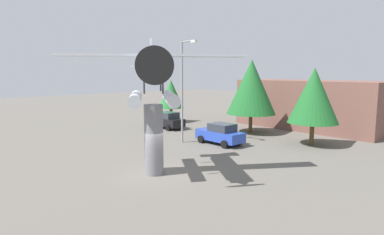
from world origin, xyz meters
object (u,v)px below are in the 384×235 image
at_px(display_pedestal, 154,140).
at_px(streetlight_primary, 183,85).
at_px(floatplane_monument, 153,75).
at_px(tree_east, 251,87).
at_px(tree_center_back, 314,96).
at_px(tree_west, 171,94).
at_px(storefront_building, 311,104).
at_px(car_mid_blue, 220,134).
at_px(car_near_black, 167,120).

height_order(display_pedestal, streetlight_primary, streetlight_primary).
bearing_deg(floatplane_monument, streetlight_primary, 162.12).
height_order(tree_east, tree_center_back, tree_east).
distance_m(display_pedestal, tree_west, 20.30).
distance_m(display_pedestal, storefront_building, 22.10).
bearing_deg(car_mid_blue, storefront_building, -93.96).
distance_m(car_mid_blue, storefront_building, 13.30).
distance_m(car_mid_blue, tree_center_back, 8.18).
relative_size(display_pedestal, streetlight_primary, 0.48).
height_order(floatplane_monument, tree_east, floatplane_monument).
xyz_separation_m(display_pedestal, streetlight_primary, (-5.42, 6.91, 2.86)).
distance_m(car_mid_blue, tree_east, 7.27).
xyz_separation_m(display_pedestal, tree_west, (-15.26, 13.32, 1.33)).
height_order(floatplane_monument, storefront_building, floatplane_monument).
height_order(car_near_black, tree_east, tree_east).
distance_m(tree_west, tree_center_back, 17.62).
height_order(floatplane_monument, car_near_black, floatplane_monument).
xyz_separation_m(floatplane_monument, tree_west, (-15.37, 13.40, -2.41)).
bearing_deg(tree_east, streetlight_primary, -96.23).
bearing_deg(car_near_black, floatplane_monument, 139.68).
relative_size(display_pedestal, tree_west, 0.81).
bearing_deg(floatplane_monument, car_near_black, 173.39).
height_order(storefront_building, tree_west, storefront_building).
bearing_deg(floatplane_monument, tree_east, 140.98).
xyz_separation_m(floatplane_monument, tree_east, (-4.66, 14.98, -1.25)).
xyz_separation_m(car_mid_blue, tree_east, (-1.60, 6.07, 3.67)).
bearing_deg(tree_east, car_near_black, -148.65).
height_order(streetlight_primary, tree_center_back, streetlight_primary).
height_order(streetlight_primary, tree_west, streetlight_primary).
distance_m(floatplane_monument, streetlight_primary, 8.95).
bearing_deg(streetlight_primary, floatplane_monument, -51.60).
bearing_deg(car_near_black, storefront_building, -130.74).
height_order(car_near_black, streetlight_primary, streetlight_primary).
xyz_separation_m(car_mid_blue, storefront_building, (0.91, 13.16, 1.67)).
relative_size(storefront_building, tree_center_back, 2.40).
height_order(display_pedestal, car_mid_blue, display_pedestal).
height_order(display_pedestal, car_near_black, display_pedestal).
height_order(car_mid_blue, streetlight_primary, streetlight_primary).
distance_m(display_pedestal, floatplane_monument, 3.74).
xyz_separation_m(car_near_black, car_mid_blue, (9.17, -1.46, 0.00)).
bearing_deg(car_mid_blue, tree_east, -75.23).
xyz_separation_m(streetlight_primary, storefront_building, (3.38, 15.09, -2.37)).
height_order(display_pedestal, floatplane_monument, floatplane_monument).
bearing_deg(car_near_black, tree_center_back, -164.81).
bearing_deg(car_near_black, streetlight_primary, 153.09).
height_order(storefront_building, tree_center_back, tree_center_back).
bearing_deg(car_mid_blue, tree_center_back, -134.38).
height_order(streetlight_primary, tree_east, streetlight_primary).
bearing_deg(floatplane_monument, storefront_building, 129.27).
xyz_separation_m(display_pedestal, floatplane_monument, (0.11, -0.07, 3.74)).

